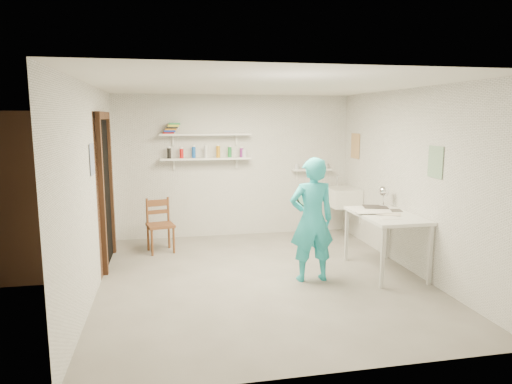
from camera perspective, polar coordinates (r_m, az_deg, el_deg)
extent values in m
cube|color=slate|center=(5.91, 0.77, -10.81)|extent=(4.00, 4.50, 0.02)
cube|color=silver|center=(5.57, 0.83, 13.28)|extent=(4.00, 4.50, 0.02)
cube|color=silver|center=(7.82, -2.68, 3.24)|extent=(4.00, 0.02, 2.40)
cube|color=silver|center=(3.48, 8.65, -4.49)|extent=(4.00, 0.02, 2.40)
cube|color=silver|center=(5.56, -19.91, 0.22)|extent=(0.02, 4.50, 2.40)
cube|color=silver|center=(6.34, 18.85, 1.34)|extent=(0.02, 4.50, 2.40)
cube|color=black|center=(6.61, -18.32, -0.08)|extent=(0.02, 0.90, 2.00)
cube|color=brown|center=(6.73, -24.35, 0.15)|extent=(1.40, 1.50, 2.10)
cube|color=brown|center=(6.53, -18.62, 9.05)|extent=(0.06, 1.05, 0.10)
cube|color=brown|center=(6.12, -18.69, -0.82)|extent=(0.06, 0.10, 2.00)
cube|color=brown|center=(7.10, -17.68, 0.57)|extent=(0.06, 0.10, 2.00)
cube|color=white|center=(7.62, -6.26, 4.17)|extent=(1.50, 0.22, 0.03)
cube|color=white|center=(7.60, -6.32, 7.17)|extent=(1.50, 0.22, 0.03)
cube|color=white|center=(8.06, 6.97, 2.79)|extent=(0.70, 0.14, 0.03)
cube|color=#334C7F|center=(5.56, -19.81, 3.87)|extent=(0.01, 0.28, 0.36)
cube|color=#995933|center=(7.90, 12.30, 5.65)|extent=(0.01, 0.34, 0.42)
cube|color=#3F724C|center=(5.83, 21.51, 3.51)|extent=(0.01, 0.30, 0.38)
cube|color=white|center=(7.82, 10.78, -0.62)|extent=(0.48, 0.60, 0.30)
imported|color=#27BAC5|center=(5.68, 7.00, -3.48)|extent=(0.57, 0.37, 1.55)
cylinder|color=beige|center=(5.83, 6.38, -0.54)|extent=(0.28, 0.04, 0.28)
cube|color=brown|center=(7.06, -11.87, -4.11)|extent=(0.45, 0.44, 0.82)
cube|color=white|center=(6.27, 15.84, -6.15)|extent=(0.71, 1.18, 0.78)
sphere|color=white|center=(6.64, 15.73, 0.11)|extent=(0.15, 0.15, 0.15)
cylinder|color=black|center=(7.58, -10.81, 4.79)|extent=(0.06, 0.06, 0.17)
cylinder|color=red|center=(7.59, -9.30, 4.84)|extent=(0.06, 0.06, 0.17)
cylinder|color=blue|center=(7.60, -7.79, 4.88)|extent=(0.06, 0.06, 0.17)
cylinder|color=white|center=(7.61, -6.28, 4.92)|extent=(0.06, 0.06, 0.17)
cylinder|color=orange|center=(7.63, -4.78, 4.95)|extent=(0.06, 0.06, 0.17)
cylinder|color=#268C3F|center=(7.66, -3.28, 4.98)|extent=(0.06, 0.06, 0.17)
cylinder|color=#8C268C|center=(7.69, -1.80, 5.01)|extent=(0.06, 0.06, 0.17)
cube|color=red|center=(7.57, -10.89, 7.28)|extent=(0.18, 0.14, 0.03)
cube|color=#1933A5|center=(7.56, -10.74, 7.49)|extent=(0.18, 0.14, 0.03)
cube|color=orange|center=(7.56, -10.60, 7.71)|extent=(0.18, 0.14, 0.03)
cube|color=black|center=(7.56, -10.45, 7.93)|extent=(0.18, 0.14, 0.03)
cube|color=yellow|center=(7.56, -10.30, 8.14)|extent=(0.18, 0.14, 0.03)
cube|color=#338C4C|center=(7.56, -10.16, 8.36)|extent=(0.18, 0.14, 0.03)
cylinder|color=silver|center=(7.99, 5.57, 3.19)|extent=(0.07, 0.07, 0.09)
cylinder|color=#335999|center=(8.03, 6.51, 3.20)|extent=(0.07, 0.07, 0.09)
cylinder|color=orange|center=(8.07, 7.45, 3.22)|extent=(0.07, 0.07, 0.09)
cylinder|color=#999999|center=(8.12, 8.37, 3.23)|extent=(0.07, 0.07, 0.09)
cube|color=silver|center=(6.18, 16.00, -2.62)|extent=(0.30, 0.22, 0.00)
cube|color=#4C4742|center=(6.17, 16.00, -2.59)|extent=(0.30, 0.22, 0.00)
cube|color=beige|center=(6.17, 16.00, -2.55)|extent=(0.30, 0.22, 0.00)
cube|color=#383330|center=(6.17, 16.01, -2.51)|extent=(0.30, 0.22, 0.00)
cube|color=silver|center=(6.17, 16.01, -2.48)|extent=(0.30, 0.22, 0.00)
cube|color=silver|center=(6.17, 16.01, -2.44)|extent=(0.30, 0.22, 0.00)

